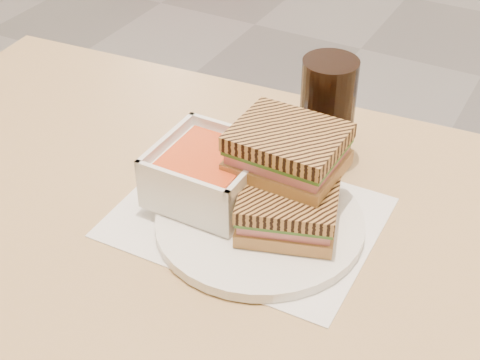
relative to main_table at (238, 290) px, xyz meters
The scene contains 7 objects.
main_table is the anchor object (origin of this frame).
tray_liner 0.12m from the main_table, 86.78° to the left, with size 0.33×0.26×0.00m.
plate 0.13m from the main_table, 26.56° to the left, with size 0.27×0.27×0.01m.
soup_bowl 0.17m from the main_table, 156.16° to the left, with size 0.13×0.13×0.07m.
panini_lower 0.17m from the main_table, 11.64° to the left, with size 0.14×0.13×0.05m.
panini_upper 0.22m from the main_table, 56.92° to the left, with size 0.13×0.11×0.06m.
cola_glass 0.27m from the main_table, 78.16° to the left, with size 0.08×0.08×0.16m.
Camera 1 is at (0.34, -2.61, 1.35)m, focal length 53.10 mm.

